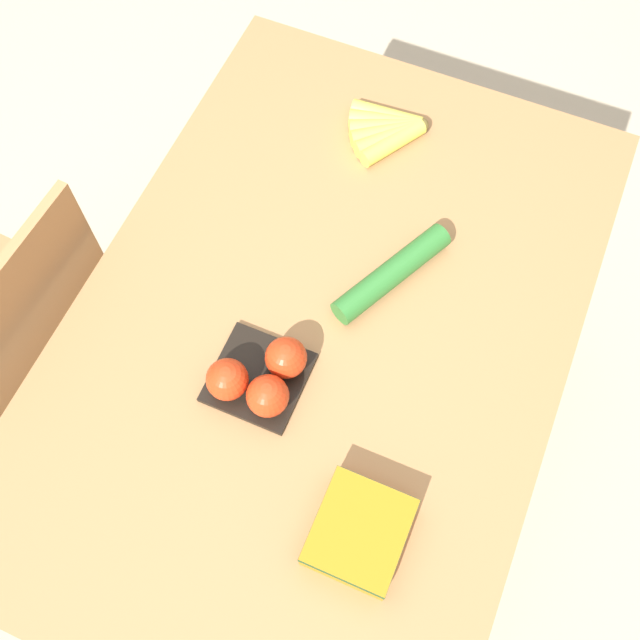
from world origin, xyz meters
name	(u,v)px	position (x,y,z in m)	size (l,w,h in m)	color
ground_plane	(320,446)	(0.00, 0.00, 0.00)	(12.00, 12.00, 0.00)	#B7A88E
dining_table	(320,351)	(0.00, 0.00, 0.67)	(1.30, 0.87, 0.78)	#9E7044
chair	(27,343)	(-0.16, 0.63, 0.48)	(0.44, 0.42, 0.92)	#A87547
banana_bunch	(388,129)	(0.45, 0.04, 0.80)	(0.15, 0.16, 0.04)	brown
tomato_pack	(260,377)	(-0.14, 0.05, 0.82)	(0.16, 0.16, 0.08)	black
carrot_bag	(360,532)	(-0.31, -0.20, 0.81)	(0.16, 0.14, 0.05)	orange
cucumber_near	(392,273)	(0.14, -0.08, 0.80)	(0.25, 0.16, 0.05)	#2D702D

